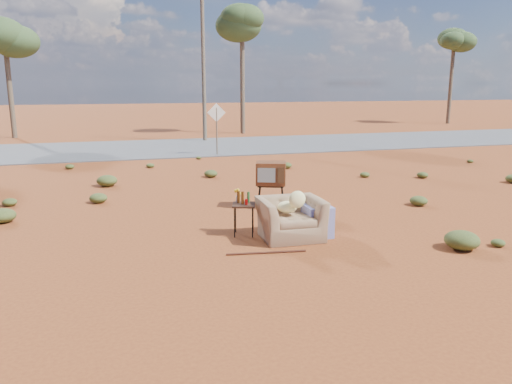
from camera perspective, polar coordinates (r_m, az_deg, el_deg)
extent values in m
plane|color=brown|center=(9.64, 1.56, -5.80)|extent=(140.00, 140.00, 0.00)
cube|color=#565659|center=(24.07, -9.45, 5.04)|extent=(140.00, 7.00, 0.04)
imported|color=#8C6B4C|center=(9.80, 3.99, -2.27)|extent=(1.24, 0.83, 1.07)
ellipsoid|color=#FAEF99|center=(9.81, 3.58, -1.72)|extent=(0.38, 0.38, 0.23)
ellipsoid|color=#FAEF99|center=(9.56, 4.72, -0.86)|extent=(0.34, 0.17, 0.34)
cube|color=navy|center=(10.15, 6.81, -3.11)|extent=(0.54, 0.81, 0.62)
cube|color=black|center=(12.17, 1.72, 0.81)|extent=(0.76, 0.67, 0.03)
cylinder|color=black|center=(12.02, 0.29, -0.71)|extent=(0.04, 0.04, 0.57)
cylinder|color=black|center=(12.00, 3.04, -0.76)|extent=(0.04, 0.04, 0.57)
cylinder|color=black|center=(12.46, 0.43, -0.25)|extent=(0.04, 0.04, 0.57)
cylinder|color=black|center=(12.43, 3.09, -0.29)|extent=(0.04, 0.04, 0.57)
cube|color=brown|center=(12.11, 1.73, 2.16)|extent=(0.86, 0.76, 0.55)
cube|color=gray|center=(11.83, 1.20, 1.92)|extent=(0.40, 0.17, 0.34)
cube|color=#472D19|center=(11.82, 2.86, 1.90)|extent=(0.16, 0.07, 0.39)
cube|color=#341D13|center=(9.95, -1.40, -1.47)|extent=(0.56, 0.56, 0.04)
cylinder|color=black|center=(9.87, -2.48, -3.47)|extent=(0.02, 0.02, 0.62)
cylinder|color=black|center=(9.85, -0.40, -3.49)|extent=(0.02, 0.02, 0.62)
cylinder|color=black|center=(10.21, -2.35, -2.93)|extent=(0.02, 0.02, 0.62)
cylinder|color=black|center=(10.20, -0.34, -2.94)|extent=(0.02, 0.02, 0.62)
cylinder|color=#4A250C|center=(9.97, -2.01, -0.66)|extent=(0.06, 0.06, 0.23)
cylinder|color=#4A250C|center=(9.85, -1.53, -0.76)|extent=(0.06, 0.06, 0.25)
cylinder|color=#265A27|center=(10.01, -0.87, -0.66)|extent=(0.05, 0.05, 0.21)
cylinder|color=#A90D0F|center=(9.85, -1.12, -1.17)|extent=(0.06, 0.06, 0.12)
cylinder|color=silver|center=(10.07, -2.13, -0.84)|extent=(0.07, 0.07, 0.12)
ellipsoid|color=yellow|center=(10.04, -2.14, 0.01)|extent=(0.14, 0.14, 0.11)
cylinder|color=#491D13|center=(9.02, 1.18, -6.94)|extent=(1.44, 0.24, 0.04)
cylinder|color=brown|center=(21.26, -4.51, 6.88)|extent=(0.06, 0.06, 2.00)
cube|color=silver|center=(21.20, -4.54, 9.03)|extent=(0.78, 0.04, 0.78)
cylinder|color=brown|center=(31.15, -26.37, 11.06)|extent=(0.28, 0.28, 6.00)
ellipsoid|color=#3F562C|center=(31.25, -26.82, 15.63)|extent=(3.20, 3.20, 2.20)
cylinder|color=brown|center=(30.73, -1.57, 13.24)|extent=(0.28, 0.28, 7.00)
ellipsoid|color=#3F562C|center=(30.93, -1.60, 18.80)|extent=(3.20, 3.20, 2.20)
cylinder|color=brown|center=(41.06, 21.40, 11.83)|extent=(0.28, 0.28, 6.50)
ellipsoid|color=#3F562C|center=(41.17, 21.70, 15.65)|extent=(3.20, 3.20, 2.20)
cylinder|color=brown|center=(26.68, -6.04, 14.40)|extent=(0.20, 0.20, 8.00)
ellipsoid|color=#4C5424|center=(12.29, -26.98, -2.42)|extent=(0.56, 0.56, 0.31)
ellipsoid|color=#4C5424|center=(13.13, 18.09, -0.95)|extent=(0.44, 0.44, 0.24)
ellipsoid|color=#4C5424|center=(15.48, -16.67, 1.25)|extent=(0.60, 0.60, 0.33)
ellipsoid|color=#4C5424|center=(17.00, 18.49, 1.86)|extent=(0.36, 0.36, 0.20)
ellipsoid|color=#4C5424|center=(18.00, 3.49, 3.06)|extent=(0.40, 0.40, 0.22)
ellipsoid|color=#4C5424|center=(18.50, -11.99, 2.98)|extent=(0.30, 0.30, 0.17)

